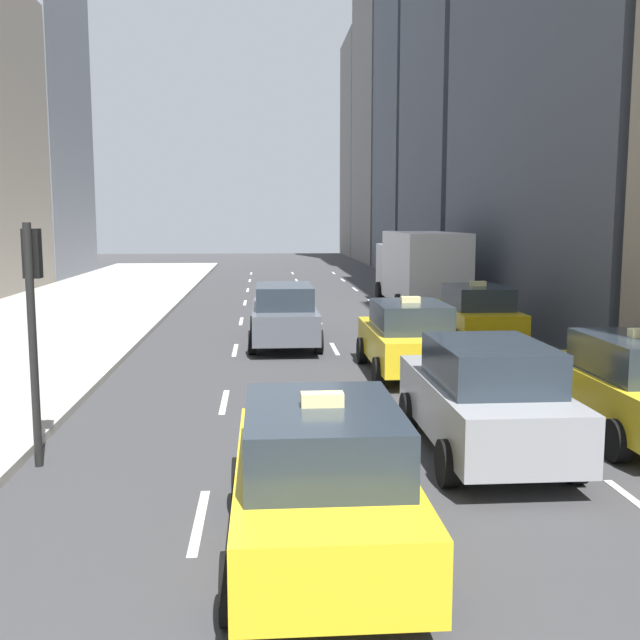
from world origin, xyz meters
TOP-DOWN VIEW (x-y plane):
  - sidewalk_left at (-7.00, 27.00)m, footprint 8.00×66.00m
  - lane_markings at (2.60, 23.00)m, footprint 5.72×56.00m
  - building_row_right at (12.00, 40.91)m, footprint 6.00×79.83m
  - taxi_lead at (6.80, 20.56)m, footprint 2.02×4.40m
  - taxi_second at (6.80, 11.09)m, footprint 2.02×4.40m
  - taxi_third at (4.00, 16.42)m, footprint 2.02×4.40m
  - taxi_fourth at (1.20, 6.94)m, footprint 2.02×4.40m
  - sedan_black_near at (4.00, 10.28)m, footprint 2.02×4.47m
  - sedan_silver_behind at (1.20, 20.76)m, footprint 2.02×4.99m
  - box_truck at (6.80, 28.66)m, footprint 2.58×8.40m
  - traffic_light_pole at (-2.75, 10.34)m, footprint 0.24×0.42m

SIDE VIEW (x-z plane):
  - lane_markings at x=2.60m, z-range 0.00..0.01m
  - sidewalk_left at x=-7.00m, z-range 0.00..0.15m
  - taxi_lead at x=6.80m, z-range -0.05..1.82m
  - taxi_second at x=6.80m, z-range -0.05..1.82m
  - taxi_third at x=4.00m, z-range -0.05..1.82m
  - taxi_fourth at x=1.20m, z-range -0.05..1.82m
  - sedan_silver_behind at x=1.20m, z-range 0.02..1.80m
  - sedan_black_near at x=4.00m, z-range 0.01..1.82m
  - box_truck at x=6.80m, z-range 0.14..3.29m
  - traffic_light_pole at x=-2.75m, z-range 0.61..4.21m
  - building_row_right at x=12.00m, z-range -4.58..32.27m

